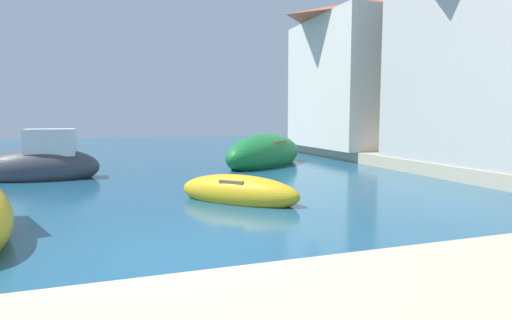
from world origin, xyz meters
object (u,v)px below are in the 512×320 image
(moored_boat_0, at_px, (265,154))
(moored_boat_4, at_px, (52,155))
(waterfront_building_main, at_px, (507,48))
(waterfront_building_annex, at_px, (369,72))
(moored_boat_1, at_px, (44,164))
(moored_boat_6, at_px, (238,192))

(moored_boat_0, bearing_deg, moored_boat_4, -60.40)
(waterfront_building_main, distance_m, waterfront_building_annex, 8.85)
(moored_boat_1, xyz_separation_m, moored_boat_4, (-0.31, 4.60, -0.06))
(waterfront_building_main, bearing_deg, waterfront_building_annex, 90.00)
(moored_boat_4, height_order, moored_boat_6, moored_boat_4)
(moored_boat_4, xyz_separation_m, moored_boat_6, (5.68, -10.63, -0.22))
(moored_boat_0, height_order, waterfront_building_annex, waterfront_building_annex)
(moored_boat_0, bearing_deg, moored_boat_1, -32.08)
(moored_boat_6, bearing_deg, moored_boat_1, 177.44)
(moored_boat_4, xyz_separation_m, waterfront_building_main, (16.61, -8.87, 4.27))
(moored_boat_0, height_order, waterfront_building_main, waterfront_building_main)
(moored_boat_0, height_order, moored_boat_1, moored_boat_1)
(moored_boat_1, xyz_separation_m, waterfront_building_annex, (16.30, 4.57, 4.16))
(moored_boat_0, distance_m, waterfront_building_main, 10.34)
(moored_boat_0, height_order, moored_boat_6, moored_boat_0)
(waterfront_building_main, bearing_deg, moored_boat_0, 142.24)
(moored_boat_1, height_order, waterfront_building_annex, waterfront_building_annex)
(moored_boat_6, relative_size, waterfront_building_annex, 0.38)
(moored_boat_4, bearing_deg, moored_boat_0, 42.78)
(moored_boat_4, bearing_deg, moored_boat_1, -24.63)
(moored_boat_0, relative_size, moored_boat_1, 1.48)
(moored_boat_6, distance_m, waterfront_building_main, 11.94)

